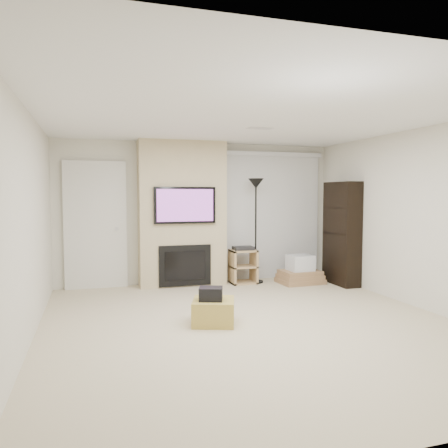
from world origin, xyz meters
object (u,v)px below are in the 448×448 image
object	(u,v)px
ottoman	(214,312)
bookshelf	(342,233)
box_stack	(300,272)
floor_lamp	(256,201)
av_stand	(243,264)

from	to	relation	value
ottoman	bookshelf	world-z (taller)	bookshelf
box_stack	bookshelf	world-z (taller)	bookshelf
floor_lamp	bookshelf	xyz separation A→B (m)	(1.40, -0.56, -0.57)
box_stack	av_stand	bearing A→B (deg)	163.48
floor_lamp	bookshelf	size ratio (longest dim) A/B	1.04
bookshelf	box_stack	bearing A→B (deg)	156.75
av_stand	bookshelf	bearing A→B (deg)	-19.29
box_stack	bookshelf	size ratio (longest dim) A/B	0.43
ottoman	av_stand	xyz separation A→B (m)	(1.15, 2.20, 0.20)
floor_lamp	box_stack	world-z (taller)	floor_lamp
ottoman	box_stack	bearing A→B (deg)	41.89
floor_lamp	ottoman	bearing A→B (deg)	-122.32
ottoman	box_stack	world-z (taller)	box_stack
av_stand	box_stack	xyz separation A→B (m)	(0.98, -0.29, -0.15)
av_stand	floor_lamp	bearing A→B (deg)	-1.58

